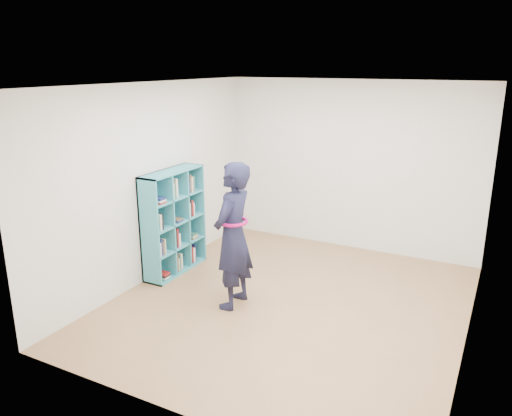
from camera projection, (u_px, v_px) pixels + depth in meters
The scene contains 9 objects.
floor at pixel (289, 303), 6.09m from camera, with size 4.50×4.50×0.00m, color olive.
ceiling at pixel (294, 85), 5.36m from camera, with size 4.50×4.50×0.00m, color white.
wall_left at pixel (153, 182), 6.61m from camera, with size 0.02×4.50×2.60m, color silver.
wall_right at pixel (480, 227), 4.84m from camera, with size 0.02×4.50×2.60m, color silver.
wall_back at pixel (350, 166), 7.64m from camera, with size 4.00×0.02×2.60m, color silver.
wall_front at pixel (173, 271), 3.81m from camera, with size 4.00×0.02×2.60m, color silver.
bookshelf at pixel (172, 223), 6.87m from camera, with size 0.32×1.08×1.44m.
person at pixel (233, 236), 5.83m from camera, with size 0.45×0.66×1.76m.
smartphone at pixel (226, 223), 5.93m from camera, with size 0.04×0.11×0.14m.
Camera 1 is at (2.19, -5.08, 2.83)m, focal length 35.00 mm.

